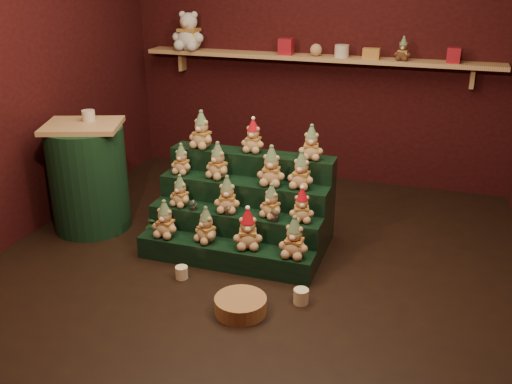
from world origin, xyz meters
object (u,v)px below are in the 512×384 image
(snow_globe_b, at_px, (228,210))
(mug_left, at_px, (182,272))
(wicker_basket, at_px, (241,305))
(snow_globe_a, at_px, (193,205))
(snow_globe_c, at_px, (275,215))
(mini_christmas_tree, at_px, (154,227))
(white_bear, at_px, (189,26))
(riser_tier_front, at_px, (225,255))
(brown_bear, at_px, (403,49))
(mug_right, at_px, (301,296))
(side_table, at_px, (88,177))

(snow_globe_b, distance_m, mug_left, 0.60)
(snow_globe_b, relative_size, wicker_basket, 0.23)
(snow_globe_a, bearing_deg, wicker_basket, -47.72)
(snow_globe_c, relative_size, mini_christmas_tree, 0.29)
(snow_globe_b, distance_m, white_bear, 2.47)
(wicker_basket, xyz_separation_m, white_bear, (-1.50, 2.59, 1.51))
(riser_tier_front, xyz_separation_m, wicker_basket, (0.33, -0.56, -0.04))
(snow_globe_b, distance_m, wicker_basket, 0.88)
(riser_tier_front, height_order, mug_left, riser_tier_front)
(mug_left, bearing_deg, white_bear, 111.99)
(wicker_basket, relative_size, white_bear, 0.71)
(white_bear, bearing_deg, snow_globe_c, -49.39)
(mini_christmas_tree, xyz_separation_m, brown_bear, (1.72, 1.88, 1.27))
(snow_globe_c, distance_m, mug_right, 0.69)
(mug_right, relative_size, brown_bear, 0.49)
(riser_tier_front, distance_m, mini_christmas_tree, 0.70)
(mug_left, height_order, wicker_basket, wicker_basket)
(riser_tier_front, bearing_deg, mug_right, -25.23)
(mug_left, relative_size, brown_bear, 0.43)
(mug_right, relative_size, white_bear, 0.21)
(riser_tier_front, bearing_deg, snow_globe_b, 100.33)
(brown_bear, bearing_deg, wicker_basket, -99.77)
(snow_globe_b, distance_m, brown_bear, 2.38)
(white_bear, bearing_deg, side_table, -95.10)
(snow_globe_c, bearing_deg, mug_right, -54.88)
(side_table, height_order, mini_christmas_tree, side_table)
(riser_tier_front, bearing_deg, mug_left, -129.63)
(snow_globe_a, distance_m, mug_left, 0.57)
(riser_tier_front, bearing_deg, snow_globe_c, 24.60)
(wicker_basket, height_order, brown_bear, brown_bear)
(side_table, distance_m, brown_bear, 3.12)
(mug_right, bearing_deg, mini_christmas_tree, 161.00)
(snow_globe_c, bearing_deg, side_table, 175.78)
(riser_tier_front, relative_size, side_table, 1.48)
(brown_bear, bearing_deg, riser_tier_front, -111.71)
(side_table, height_order, mug_right, side_table)
(snow_globe_c, distance_m, mug_left, 0.82)
(brown_bear, bearing_deg, mug_left, -113.43)
(white_bear, xyz_separation_m, brown_bear, (2.21, 0.00, -0.14))
(snow_globe_c, xyz_separation_m, side_table, (-1.72, 0.13, 0.06))
(snow_globe_c, distance_m, wicker_basket, 0.81)
(mug_left, xyz_separation_m, brown_bear, (1.28, 2.31, 1.38))
(snow_globe_a, xyz_separation_m, snow_globe_b, (0.30, 0.00, -0.00))
(snow_globe_a, height_order, brown_bear, brown_bear)
(white_bear, relative_size, brown_bear, 2.30)
(riser_tier_front, xyz_separation_m, snow_globe_b, (-0.03, 0.16, 0.31))
(snow_globe_b, relative_size, white_bear, 0.16)
(wicker_basket, relative_size, brown_bear, 1.63)
(riser_tier_front, xyz_separation_m, white_bear, (-1.17, 2.02, 1.48))
(snow_globe_a, xyz_separation_m, brown_bear, (1.37, 1.86, 1.03))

